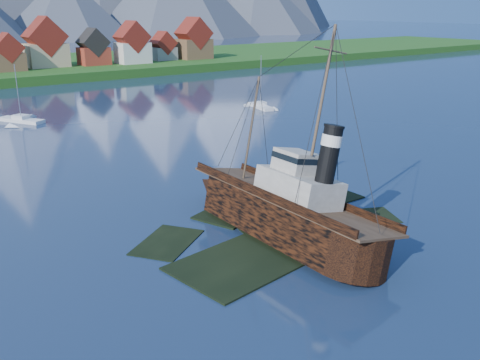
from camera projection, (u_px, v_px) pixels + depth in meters
ground at (271, 240)px, 55.72m from camera, size 1400.00×1400.00×0.00m
shoal at (271, 233)px, 58.48m from camera, size 31.71×21.24×1.14m
tugboat_wreck at (272, 207)px, 56.76m from camera, size 6.81×29.35×23.26m
sailboat_d at (261, 107)px, 128.23m from camera, size 4.27×9.77×12.94m
sailboat_e at (21, 121)px, 112.80m from camera, size 7.62×10.83×12.61m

